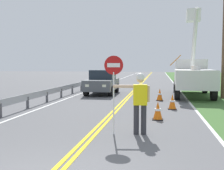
{
  "coord_description": "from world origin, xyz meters",
  "views": [
    {
      "loc": [
        1.91,
        -4.05,
        2.06
      ],
      "look_at": [
        -0.05,
        7.52,
        1.2
      ],
      "focal_mm": 44.13,
      "sensor_mm": 36.0,
      "label": 1
    }
  ],
  "objects_px": {
    "traffic_cone_lead": "(158,111)",
    "utility_bucket_truck": "(192,74)",
    "flagger_worker": "(140,99)",
    "stop_sign_paddle": "(114,77)",
    "traffic_cone_mid": "(172,102)",
    "oncoming_sedan_nearest": "(102,82)",
    "traffic_cone_tail": "(160,95)"
  },
  "relations": [
    {
      "from": "oncoming_sedan_nearest",
      "to": "traffic_cone_mid",
      "type": "height_order",
      "value": "oncoming_sedan_nearest"
    },
    {
      "from": "oncoming_sedan_nearest",
      "to": "traffic_cone_tail",
      "type": "height_order",
      "value": "oncoming_sedan_nearest"
    },
    {
      "from": "flagger_worker",
      "to": "traffic_cone_mid",
      "type": "bearing_deg",
      "value": 76.39
    },
    {
      "from": "utility_bucket_truck",
      "to": "oncoming_sedan_nearest",
      "type": "bearing_deg",
      "value": -178.31
    },
    {
      "from": "utility_bucket_truck",
      "to": "traffic_cone_lead",
      "type": "distance_m",
      "value": 9.11
    },
    {
      "from": "oncoming_sedan_nearest",
      "to": "traffic_cone_tail",
      "type": "xyz_separation_m",
      "value": [
        3.99,
        -2.91,
        -0.5
      ]
    },
    {
      "from": "stop_sign_paddle",
      "to": "traffic_cone_tail",
      "type": "relative_size",
      "value": 3.33
    },
    {
      "from": "stop_sign_paddle",
      "to": "oncoming_sedan_nearest",
      "type": "bearing_deg",
      "value": 103.37
    },
    {
      "from": "traffic_cone_lead",
      "to": "utility_bucket_truck",
      "type": "bearing_deg",
      "value": 75.66
    },
    {
      "from": "stop_sign_paddle",
      "to": "traffic_cone_lead",
      "type": "relative_size",
      "value": 3.33
    },
    {
      "from": "oncoming_sedan_nearest",
      "to": "traffic_cone_lead",
      "type": "bearing_deg",
      "value": -65.58
    },
    {
      "from": "flagger_worker",
      "to": "traffic_cone_tail",
      "type": "height_order",
      "value": "flagger_worker"
    },
    {
      "from": "traffic_cone_lead",
      "to": "traffic_cone_mid",
      "type": "bearing_deg",
      "value": 75.79
    },
    {
      "from": "utility_bucket_truck",
      "to": "traffic_cone_mid",
      "type": "relative_size",
      "value": 9.85
    },
    {
      "from": "stop_sign_paddle",
      "to": "traffic_cone_lead",
      "type": "height_order",
      "value": "stop_sign_paddle"
    },
    {
      "from": "flagger_worker",
      "to": "traffic_cone_lead",
      "type": "xyz_separation_m",
      "value": [
        0.53,
        2.29,
        -0.71
      ]
    },
    {
      "from": "traffic_cone_lead",
      "to": "traffic_cone_tail",
      "type": "bearing_deg",
      "value": 89.1
    },
    {
      "from": "stop_sign_paddle",
      "to": "traffic_cone_mid",
      "type": "distance_m",
      "value": 5.54
    },
    {
      "from": "flagger_worker",
      "to": "oncoming_sedan_nearest",
      "type": "height_order",
      "value": "flagger_worker"
    },
    {
      "from": "flagger_worker",
      "to": "stop_sign_paddle",
      "type": "height_order",
      "value": "stop_sign_paddle"
    },
    {
      "from": "utility_bucket_truck",
      "to": "traffic_cone_mid",
      "type": "distance_m",
      "value": 6.46
    },
    {
      "from": "utility_bucket_truck",
      "to": "oncoming_sedan_nearest",
      "type": "distance_m",
      "value": 6.17
    },
    {
      "from": "flagger_worker",
      "to": "traffic_cone_tail",
      "type": "bearing_deg",
      "value": 85.59
    },
    {
      "from": "traffic_cone_lead",
      "to": "oncoming_sedan_nearest",
      "type": "bearing_deg",
      "value": 114.42
    },
    {
      "from": "flagger_worker",
      "to": "oncoming_sedan_nearest",
      "type": "relative_size",
      "value": 0.44
    },
    {
      "from": "traffic_cone_mid",
      "to": "traffic_cone_tail",
      "type": "bearing_deg",
      "value": 100.47
    },
    {
      "from": "stop_sign_paddle",
      "to": "traffic_cone_tail",
      "type": "xyz_separation_m",
      "value": [
        1.38,
        8.07,
        -1.37
      ]
    },
    {
      "from": "flagger_worker",
      "to": "traffic_cone_tail",
      "type": "relative_size",
      "value": 2.61
    },
    {
      "from": "stop_sign_paddle",
      "to": "oncoming_sedan_nearest",
      "type": "relative_size",
      "value": 0.57
    },
    {
      "from": "stop_sign_paddle",
      "to": "traffic_cone_tail",
      "type": "bearing_deg",
      "value": 80.32
    },
    {
      "from": "utility_bucket_truck",
      "to": "traffic_cone_tail",
      "type": "distance_m",
      "value": 3.92
    },
    {
      "from": "utility_bucket_truck",
      "to": "traffic_cone_lead",
      "type": "height_order",
      "value": "utility_bucket_truck"
    }
  ]
}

